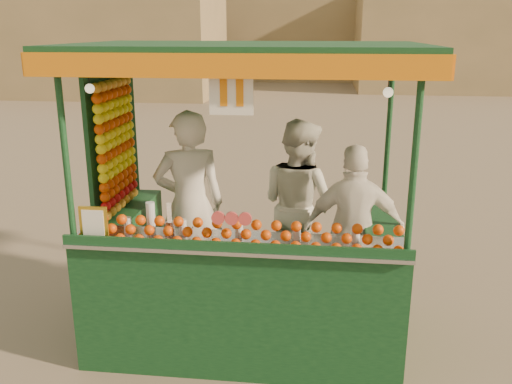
# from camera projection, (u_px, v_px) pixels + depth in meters

# --- Properties ---
(ground) EXTENTS (90.00, 90.00, 0.00)m
(ground) POSITION_uv_depth(u_px,v_px,m) (239.00, 326.00, 5.63)
(ground) COLOR #756753
(ground) RESTS_ON ground
(building_left) EXTENTS (10.00, 6.00, 6.00)m
(building_left) POSITION_uv_depth(u_px,v_px,m) (107.00, 27.00, 24.80)
(building_left) COLOR #957D55
(building_left) RESTS_ON ground
(building_right) EXTENTS (9.00, 6.00, 5.00)m
(building_right) POSITION_uv_depth(u_px,v_px,m) (450.00, 38.00, 26.96)
(building_right) COLOR #957D55
(building_right) RESTS_ON ground
(building_center) EXTENTS (14.00, 7.00, 7.00)m
(building_center) POSITION_uv_depth(u_px,v_px,m) (278.00, 19.00, 33.39)
(building_center) COLOR #957D55
(building_center) RESTS_ON ground
(juice_cart) EXTENTS (3.11, 2.01, 2.82)m
(juice_cart) POSITION_uv_depth(u_px,v_px,m) (238.00, 251.00, 5.19)
(juice_cart) COLOR #0D3219
(juice_cart) RESTS_ON ground
(vendor_left) EXTENTS (0.79, 0.64, 1.89)m
(vendor_left) POSITION_uv_depth(u_px,v_px,m) (190.00, 205.00, 5.38)
(vendor_left) COLOR silver
(vendor_left) RESTS_ON ground
(vendor_middle) EXTENTS (1.09, 1.06, 1.77)m
(vendor_middle) POSITION_uv_depth(u_px,v_px,m) (298.00, 204.00, 5.61)
(vendor_middle) COLOR silver
(vendor_middle) RESTS_ON ground
(vendor_right) EXTENTS (0.97, 0.46, 1.62)m
(vendor_right) POSITION_uv_depth(u_px,v_px,m) (354.00, 230.00, 5.10)
(vendor_right) COLOR white
(vendor_right) RESTS_ON ground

